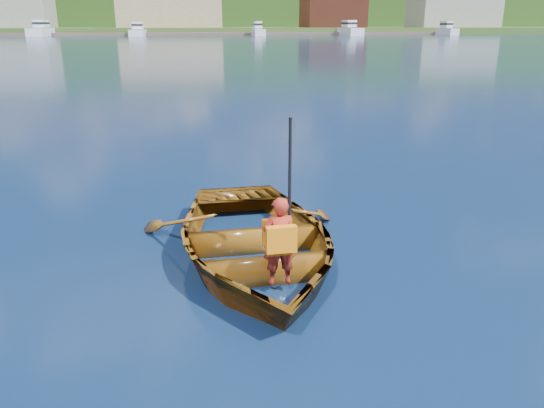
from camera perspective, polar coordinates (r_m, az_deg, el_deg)
ground at (r=6.42m, az=0.24°, el=-8.48°), size 600.00×600.00×0.00m
rowboat at (r=6.90m, az=-2.00°, el=-3.94°), size 3.12×4.26×0.86m
child_paddler at (r=5.97m, az=0.79°, el=-3.91°), size 0.39×0.35×1.89m
shoreline at (r=242.36m, az=-9.28°, el=20.29°), size 400.00×140.00×22.00m
dock at (r=153.67m, az=-10.15°, el=17.55°), size 160.05×8.62×0.80m
waterfront_buildings at (r=170.84m, az=-11.94°, el=20.00°), size 202.00×16.00×14.00m
marina_yachts at (r=149.05m, az=-11.06°, el=17.84°), size 144.40×13.94×4.24m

